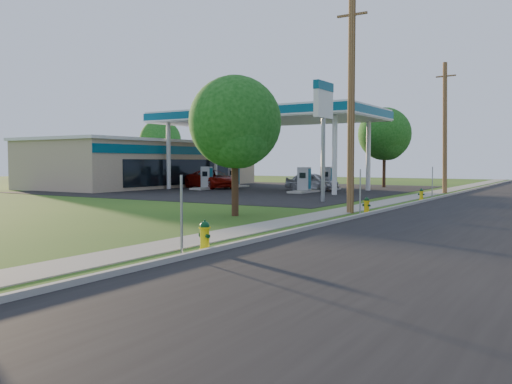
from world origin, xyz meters
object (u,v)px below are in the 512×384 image
fuel_pump_ne (304,183)px  car_red (212,179)px  price_pylon (323,107)px  tree_back (161,142)px  hydrant_far (421,195)px  fuel_pump_sw (234,179)px  tree_lot (385,136)px  hydrant_mid (367,206)px  hydrant_near (205,236)px  utility_pole_mid (351,102)px  fuel_pump_se (327,181)px  tree_verge (236,126)px  fuel_pump_nw (207,181)px  car_silver (312,182)px  utility_pole_far (445,127)px

fuel_pump_ne → car_red: size_ratio=0.56×
price_pylon → tree_back: bearing=147.7°
hydrant_far → car_red: bearing=165.3°
fuel_pump_sw → tree_back: 16.25m
tree_lot → tree_back: bearing=-178.2°
fuel_pump_ne → hydrant_mid: 16.28m
tree_back → car_red: bearing=-32.9°
hydrant_near → utility_pole_mid: bearing=93.8°
fuel_pump_se → fuel_pump_ne: bearing=-90.0°
car_red → hydrant_near: bearing=-121.6°
tree_verge → fuel_pump_se: bearing=104.3°
utility_pole_mid → fuel_pump_nw: bearing=144.0°
fuel_pump_nw → hydrant_mid: (18.70, -13.07, -0.34)m
hydrant_mid → tree_verge: bearing=-139.1°
tree_back → car_silver: (22.73, -7.70, -3.83)m
price_pylon → hydrant_mid: (4.70, -5.57, -5.06)m
hydrant_far → tree_back: bearing=157.0°
fuel_pump_sw → tree_lot: bearing=32.6°
fuel_pump_se → hydrant_mid: (9.70, -17.07, -0.34)m
tree_verge → hydrant_near: 9.69m
fuel_pump_sw → car_silver: fuel_pump_sw is taller
fuel_pump_se → tree_back: tree_back is taller
tree_back → tree_verge: bearing=-43.6°
utility_pole_far → tree_verge: utility_pole_far is taller
fuel_pump_se → fuel_pump_nw: bearing=-156.0°
fuel_pump_ne → car_red: bearing=170.9°
fuel_pump_nw → car_red: (-0.61, 1.53, 0.07)m
hydrant_far → car_red: (-19.16, 5.03, 0.43)m
fuel_pump_nw → hydrant_near: 31.05m
price_pylon → tree_lot: bearing=98.0°
tree_verge → hydrant_far: 14.45m
fuel_pump_sw → hydrant_mid: bearing=-42.4°
hydrant_near → car_red: size_ratio=0.15×
hydrant_far → car_silver: 12.00m
utility_pole_mid → hydrant_mid: utility_pole_mid is taller
hydrant_far → price_pylon: bearing=-138.6°
fuel_pump_ne → car_silver: bearing=103.9°
fuel_pump_sw → fuel_pump_se: (9.00, 0.00, 0.00)m
tree_verge → car_silver: size_ratio=1.38×
fuel_pump_sw → tree_lot: tree_lot is taller
utility_pole_far → tree_lot: bearing=136.2°
tree_back → utility_pole_far: bearing=-9.6°
fuel_pump_se → tree_verge: (5.30, -20.87, 3.11)m
utility_pole_far → tree_verge: 22.18m
fuel_pump_nw → hydrant_far: bearing=-10.7°
tree_verge → hydrant_near: (4.38, -7.94, -3.43)m
utility_pole_far → fuel_pump_se: utility_pole_far is taller
fuel_pump_ne → price_pylon: 10.17m
tree_verge → car_silver: bearing=107.0°
fuel_pump_sw → tree_back: size_ratio=0.45×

